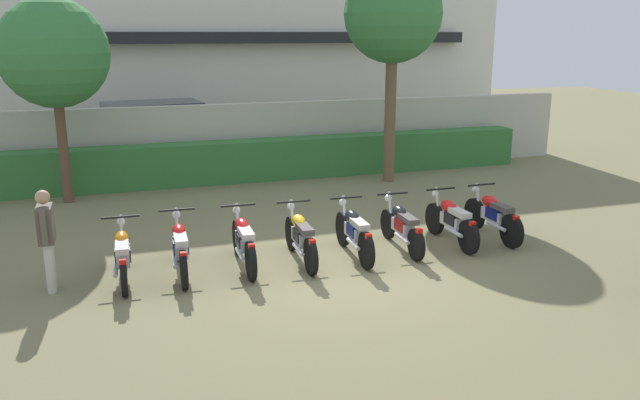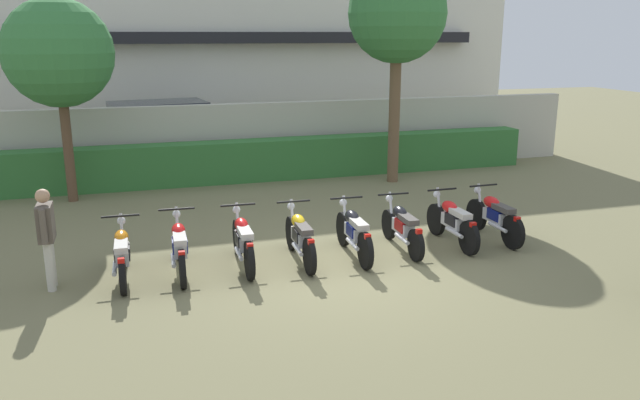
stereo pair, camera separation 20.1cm
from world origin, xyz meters
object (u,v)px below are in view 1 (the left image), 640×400
Objects in this scene: tree_far_side at (393,15)px; motorcycle_in_row_5 at (402,226)px; motorcycle_in_row_3 at (300,236)px; motorcycle_in_row_6 at (451,220)px; inspector_person at (47,233)px; motorcycle_in_row_2 at (244,241)px; tree_near_inspector at (53,54)px; motorcycle_in_row_4 at (354,232)px; motorcycle_in_row_0 at (123,255)px; motorcycle_in_row_7 at (493,215)px; motorcycle_in_row_1 at (180,247)px; parked_car at (159,135)px.

tree_far_side reaches higher than motorcycle_in_row_5.
motorcycle_in_row_6 is at bearing -87.59° from motorcycle_in_row_3.
inspector_person is at bearing -146.64° from tree_far_side.
tree_near_inspector is at bearing 30.50° from motorcycle_in_row_2.
motorcycle_in_row_4 is 0.97m from motorcycle_in_row_5.
motorcycle_in_row_3 is at bearing 89.51° from motorcycle_in_row_4.
motorcycle_in_row_3 is 1.01× the size of motorcycle_in_row_4.
motorcycle_in_row_5 is at bearing -88.41° from motorcycle_in_row_2.
motorcycle_in_row_6 is (-1.03, -5.14, -3.80)m from tree_far_side.
inspector_person is (-5.90, -0.10, 0.49)m from motorcycle_in_row_5.
motorcycle_in_row_3 is (2.91, -0.02, 0.01)m from motorcycle_in_row_0.
tree_far_side reaches higher than motorcycle_in_row_7.
motorcycle_in_row_1 is 2.02m from motorcycle_in_row_3.
motorcycle_in_row_1 is at bearing 89.04° from motorcycle_in_row_7.
motorcycle_in_row_6 is 6.93m from inspector_person.
tree_far_side reaches higher than motorcycle_in_row_2.
parked_car is 2.51× the size of motorcycle_in_row_2.
motorcycle_in_row_6 is at bearing -88.72° from motorcycle_in_row_2.
tree_far_side is 8.09m from motorcycle_in_row_2.
tree_near_inspector is at bearing 22.45° from motorcycle_in_row_1.
tree_far_side is at bearing -2.56° from motorcycle_in_row_7.
motorcycle_in_row_6 reaches higher than motorcycle_in_row_0.
motorcycle_in_row_2 reaches higher than motorcycle_in_row_6.
parked_car is at bearing 26.08° from motorcycle_in_row_6.
motorcycle_in_row_2 is at bearing 89.36° from motorcycle_in_row_6.
tree_near_inspector is at bearing 44.13° from motorcycle_in_row_4.
parked_car is 2.97× the size of inspector_person.
motorcycle_in_row_7 is (2.89, 0.13, 0.00)m from motorcycle_in_row_4.
motorcycle_in_row_2 is 1.01× the size of motorcycle_in_row_5.
inspector_person is at bearing 92.89° from motorcycle_in_row_2.
parked_car is at bearing -0.23° from motorcycle_in_row_1.
tree_far_side is 9.42m from motorcycle_in_row_0.
motorcycle_in_row_7 is 1.17× the size of inspector_person.
tree_far_side is at bearing -27.79° from motorcycle_in_row_4.
motorcycle_in_row_3 is (4.03, -5.49, -2.93)m from tree_near_inspector.
motorcycle_in_row_3 is (2.02, -0.06, -0.00)m from motorcycle_in_row_1.
tree_far_side is 2.99× the size of motorcycle_in_row_5.
tree_far_side is 6.71m from motorcycle_in_row_5.
motorcycle_in_row_7 is (3.85, 0.09, 0.01)m from motorcycle_in_row_3.
inspector_person is (-1.06, -0.06, 0.48)m from motorcycle_in_row_0.
tree_far_side is 7.56m from motorcycle_in_row_3.
motorcycle_in_row_2 is (1.94, 0.02, 0.02)m from motorcycle_in_row_0.
motorcycle_in_row_1 is 1.06× the size of motorcycle_in_row_7.
tree_far_side is at bearing -42.66° from motorcycle_in_row_2.
tree_far_side is 2.83× the size of motorcycle_in_row_1.
motorcycle_in_row_4 is (2.61, -9.18, -0.48)m from parked_car.
motorcycle_in_row_2 is at bearing -88.38° from motorcycle_in_row_0.
motorcycle_in_row_5 is (3.95, 0.00, -0.01)m from motorcycle_in_row_1.
motorcycle_in_row_2 reaches higher than motorcycle_in_row_3.
parked_car is 2.49× the size of motorcycle_in_row_4.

